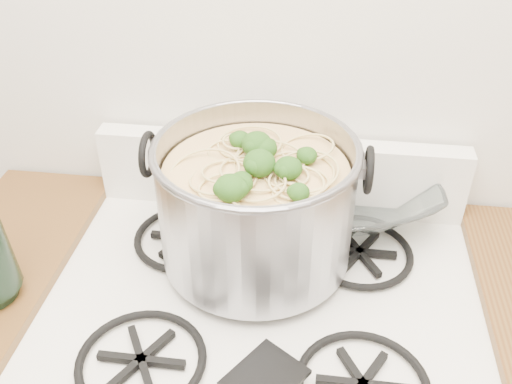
# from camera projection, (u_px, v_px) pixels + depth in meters

# --- Properties ---
(stock_pot) EXTENTS (0.39, 0.36, 0.24)m
(stock_pot) POSITION_uv_depth(u_px,v_px,m) (256.00, 204.00, 1.01)
(stock_pot) COLOR #93949B
(stock_pot) RESTS_ON gas_range
(spatula) EXTENTS (0.41, 0.42, 0.02)m
(spatula) POSITION_uv_depth(u_px,v_px,m) (265.00, 375.00, 0.83)
(spatula) COLOR black
(spatula) RESTS_ON gas_range
(glass_bowl) EXTENTS (0.17, 0.17, 0.03)m
(glass_bowl) POSITION_uv_depth(u_px,v_px,m) (354.00, 202.00, 1.18)
(glass_bowl) COLOR white
(glass_bowl) RESTS_ON gas_range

